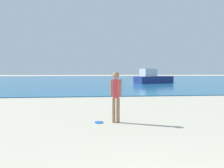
% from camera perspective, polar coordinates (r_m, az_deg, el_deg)
% --- Properties ---
extents(water, '(160.00, 60.00, 0.06)m').
position_cam_1_polar(water, '(43.02, -4.02, 1.43)').
color(water, '#1E6B9E').
rests_on(water, ground).
extents(person_standing, '(0.39, 0.23, 1.72)m').
position_cam_1_polar(person_standing, '(6.48, 1.17, -2.95)').
color(person_standing, '#936B4C').
rests_on(person_standing, ground).
extents(frisbee, '(0.29, 0.29, 0.03)m').
position_cam_1_polar(frisbee, '(6.64, -3.92, -11.29)').
color(frisbee, blue).
rests_on(frisbee, ground).
extents(boat_near, '(6.35, 4.35, 2.07)m').
position_cam_1_polar(boat_near, '(28.90, 12.01, 1.74)').
color(boat_near, navy).
rests_on(boat_near, water).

